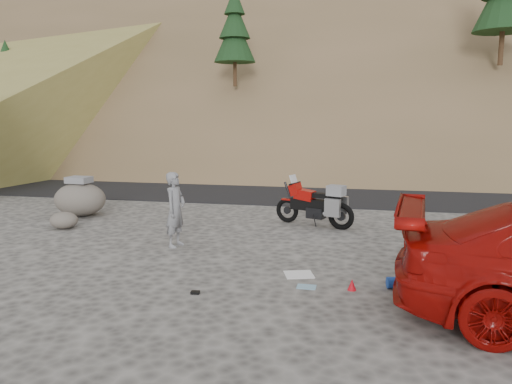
{
  "coord_description": "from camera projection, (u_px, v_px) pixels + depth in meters",
  "views": [
    {
      "loc": [
        2.04,
        -9.7,
        2.86
      ],
      "look_at": [
        -0.42,
        1.95,
        1.0
      ],
      "focal_mm": 35.0,
      "sensor_mm": 36.0,
      "label": 1
    }
  ],
  "objects": [
    {
      "name": "boulder",
      "position": [
        80.0,
        199.0,
        14.13
      ],
      "size": [
        1.73,
        1.58,
        1.13
      ],
      "rotation": [
        0.0,
        0.0,
        -0.27
      ],
      "color": "#5F5A51",
      "rests_on": "ground"
    },
    {
      "name": "small_rock",
      "position": [
        64.0,
        220.0,
        12.6
      ],
      "size": [
        0.74,
        0.67,
        0.42
      ],
      "rotation": [
        0.0,
        0.0,
        -0.06
      ],
      "color": "#5F5A51",
      "rests_on": "ground"
    },
    {
      "name": "hillside",
      "position": [
        343.0,
        28.0,
        48.06
      ],
      "size": [
        120.0,
        73.0,
        46.72
      ],
      "color": "brown",
      "rests_on": "ground"
    },
    {
      "name": "gear_funnel",
      "position": [
        352.0,
        285.0,
        8.18
      ],
      "size": [
        0.18,
        0.18,
        0.19
      ],
      "primitive_type": "cone",
      "rotation": [
        0.0,
        0.0,
        -0.31
      ],
      "color": "red",
      "rests_on": "ground"
    },
    {
      "name": "gear_glove_a",
      "position": [
        195.0,
        292.0,
        8.02
      ],
      "size": [
        0.16,
        0.12,
        0.04
      ],
      "primitive_type": "cube",
      "rotation": [
        0.0,
        0.0,
        0.15
      ],
      "color": "black",
      "rests_on": "ground"
    },
    {
      "name": "motorcycle",
      "position": [
        317.0,
        205.0,
        12.8
      ],
      "size": [
        2.12,
        1.07,
        1.31
      ],
      "rotation": [
        0.0,
        0.0,
        -0.35
      ],
      "color": "black",
      "rests_on": "ground"
    },
    {
      "name": "gear_bottle",
      "position": [
        439.0,
        279.0,
        8.4
      ],
      "size": [
        0.09,
        0.09,
        0.23
      ],
      "primitive_type": "cylinder",
      "rotation": [
        0.0,
        0.0,
        -0.06
      ],
      "color": "#1C44A9",
      "rests_on": "ground"
    },
    {
      "name": "gear_white_cloth",
      "position": [
        299.0,
        274.0,
        8.96
      ],
      "size": [
        0.61,
        0.58,
        0.02
      ],
      "primitive_type": "cube",
      "rotation": [
        0.0,
        0.0,
        0.31
      ],
      "color": "white",
      "rests_on": "ground"
    },
    {
      "name": "man",
      "position": [
        176.0,
        246.0,
        10.92
      ],
      "size": [
        0.48,
        0.65,
        1.63
      ],
      "primitive_type": "imported",
      "rotation": [
        0.0,
        0.0,
        1.4
      ],
      "color": "gray",
      "rests_on": "ground"
    },
    {
      "name": "gear_blue_cloth",
      "position": [
        306.0,
        287.0,
        8.33
      ],
      "size": [
        0.32,
        0.23,
        0.01
      ],
      "primitive_type": "cube",
      "rotation": [
        0.0,
        0.0,
        -0.0
      ],
      "color": "#7EAAC3",
      "rests_on": "ground"
    },
    {
      "name": "road",
      "position": [
        305.0,
        190.0,
        18.94
      ],
      "size": [
        120.0,
        7.0,
        0.05
      ],
      "primitive_type": "cube",
      "color": "black",
      "rests_on": "ground"
    },
    {
      "name": "gear_blue_mat",
      "position": [
        401.0,
        283.0,
        8.27
      ],
      "size": [
        0.51,
        0.29,
        0.19
      ],
      "primitive_type": "cylinder",
      "rotation": [
        0.0,
        1.57,
        0.21
      ],
      "color": "#1C44A9",
      "rests_on": "ground"
    },
    {
      "name": "ground",
      "position": [
        256.0,
        255.0,
        10.24
      ],
      "size": [
        140.0,
        140.0,
        0.0
      ],
      "primitive_type": "plane",
      "color": "#464441",
      "rests_on": "ground"
    }
  ]
}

